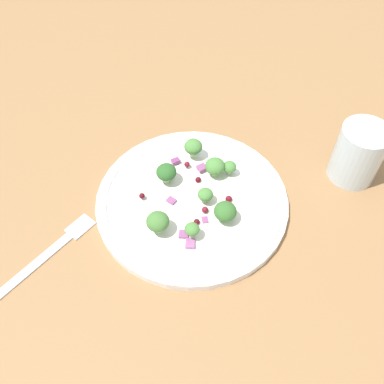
{
  "coord_description": "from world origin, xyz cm",
  "views": [
    {
      "loc": [
        -31.76,
        21.44,
        48.86
      ],
      "look_at": [
        -0.94,
        2.34,
        2.7
      ],
      "focal_mm": 40.29,
      "sensor_mm": 36.0,
      "label": 1
    }
  ],
  "objects_px": {
    "plate": "(192,200)",
    "broccoli_floret_0": "(166,172)",
    "water_glass": "(358,154)",
    "fork": "(43,258)",
    "broccoli_floret_1": "(228,165)",
    "broccoli_floret_2": "(215,167)"
  },
  "relations": [
    {
      "from": "plate",
      "to": "broccoli_floret_0",
      "type": "relative_size",
      "value": 9.29
    },
    {
      "from": "broccoli_floret_1",
      "to": "fork",
      "type": "distance_m",
      "value": 0.28
    },
    {
      "from": "broccoli_floret_2",
      "to": "water_glass",
      "type": "xyz_separation_m",
      "value": [
        -0.1,
        -0.18,
        0.01
      ]
    },
    {
      "from": "fork",
      "to": "water_glass",
      "type": "distance_m",
      "value": 0.45
    },
    {
      "from": "broccoli_floret_0",
      "to": "broccoli_floret_1",
      "type": "xyz_separation_m",
      "value": [
        -0.03,
        -0.08,
        -0.01
      ]
    },
    {
      "from": "water_glass",
      "to": "broccoli_floret_0",
      "type": "bearing_deg",
      "value": 63.8
    },
    {
      "from": "fork",
      "to": "water_glass",
      "type": "relative_size",
      "value": 2.09
    },
    {
      "from": "plate",
      "to": "broccoli_floret_1",
      "type": "distance_m",
      "value": 0.07
    },
    {
      "from": "plate",
      "to": "broccoli_floret_0",
      "type": "height_order",
      "value": "broccoli_floret_0"
    },
    {
      "from": "broccoli_floret_1",
      "to": "fork",
      "type": "relative_size",
      "value": 0.11
    },
    {
      "from": "water_glass",
      "to": "fork",
      "type": "bearing_deg",
      "value": 76.88
    },
    {
      "from": "broccoli_floret_2",
      "to": "water_glass",
      "type": "height_order",
      "value": "water_glass"
    },
    {
      "from": "broccoli_floret_2",
      "to": "fork",
      "type": "distance_m",
      "value": 0.26
    },
    {
      "from": "broccoli_floret_0",
      "to": "water_glass",
      "type": "height_order",
      "value": "water_glass"
    },
    {
      "from": "broccoli_floret_1",
      "to": "fork",
      "type": "xyz_separation_m",
      "value": [
        0.01,
        0.28,
        -0.03
      ]
    },
    {
      "from": "plate",
      "to": "fork",
      "type": "distance_m",
      "value": 0.21
    },
    {
      "from": "plate",
      "to": "water_glass",
      "type": "bearing_deg",
      "value": -108.36
    },
    {
      "from": "broccoli_floret_1",
      "to": "water_glass",
      "type": "distance_m",
      "value": 0.18
    },
    {
      "from": "broccoli_floret_0",
      "to": "broccoli_floret_1",
      "type": "relative_size",
      "value": 1.45
    },
    {
      "from": "broccoli_floret_2",
      "to": "water_glass",
      "type": "bearing_deg",
      "value": -117.92
    },
    {
      "from": "plate",
      "to": "broccoli_floret_2",
      "type": "xyz_separation_m",
      "value": [
        0.02,
        -0.05,
        0.02
      ]
    },
    {
      "from": "plate",
      "to": "fork",
      "type": "bearing_deg",
      "value": 82.89
    }
  ]
}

